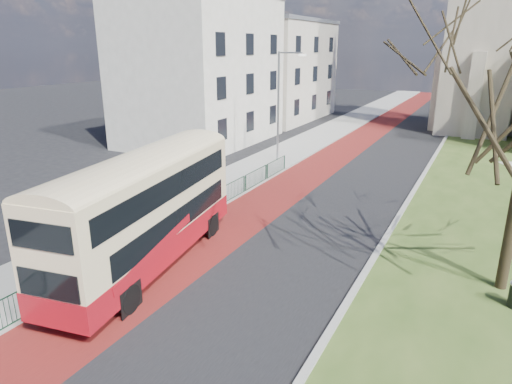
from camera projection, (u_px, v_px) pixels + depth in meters
The scene contains 11 objects.
ground at pixel (191, 273), 17.86m from camera, with size 160.00×160.00×0.00m, color black.
road_carriageway at pixel (361, 165), 34.14m from camera, with size 9.00×120.00×0.01m, color black.
bus_lane at pixel (327, 161), 35.32m from camera, with size 3.40×120.00×0.01m, color #591414.
pavement_west at pixel (282, 155), 36.95m from camera, with size 4.00×120.00×0.12m, color gray.
kerb_west at pixel (305, 157), 36.08m from camera, with size 0.25×120.00×0.13m, color #999993.
kerb_east at pixel (430, 165), 33.82m from camera, with size 0.25×80.00×0.13m, color #999993.
pedestrian_railing at pixel (188, 216), 22.36m from camera, with size 0.07×24.00×1.12m.
street_block_near at pixel (200, 69), 40.57m from camera, with size 10.30×14.30×13.00m.
street_block_far at pixel (275, 70), 54.35m from camera, with size 10.30×16.30×11.50m.
streetlamp at pixel (280, 101), 33.58m from camera, with size 2.13×0.18×8.00m.
bus at pixel (146, 206), 17.73m from camera, with size 4.12×10.96×4.48m.
Camera 1 is at (9.58, -13.09, 8.51)m, focal length 32.00 mm.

